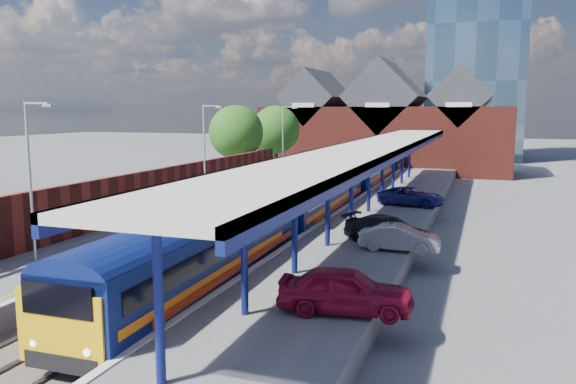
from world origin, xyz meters
name	(u,v)px	position (x,y,z in m)	size (l,w,h in m)	color
ground	(324,205)	(0.00, 30.00, 0.00)	(240.00, 240.00, 0.00)	#5B5B5E
ballast_bed	(281,229)	(0.00, 20.00, 0.03)	(6.00, 76.00, 0.06)	#473D33
rails	(281,228)	(0.00, 20.00, 0.12)	(4.51, 76.00, 0.14)	slate
left_platform	(205,217)	(-5.50, 20.00, 0.50)	(5.00, 76.00, 1.00)	#565659
right_platform	(374,229)	(6.00, 20.00, 0.50)	(6.00, 76.00, 1.00)	#565659
coping_left	(237,211)	(-3.15, 20.00, 1.02)	(0.30, 76.00, 0.05)	silver
coping_right	(329,217)	(3.15, 20.00, 1.02)	(0.30, 76.00, 0.05)	silver
yellow_line	(228,211)	(-3.75, 20.00, 1.01)	(0.14, 76.00, 0.01)	yellow
train	(347,178)	(1.49, 31.33, 2.12)	(3.13, 65.95, 3.45)	#0B1853
canopy	(374,148)	(5.48, 21.95, 5.25)	(4.50, 52.00, 4.48)	navy
lamp_post_b	(32,171)	(-6.36, 6.00, 4.99)	(1.48, 0.18, 7.00)	#A5A8AA
lamp_post_c	(206,148)	(-6.36, 22.00, 4.99)	(1.48, 0.18, 7.00)	#A5A8AA
lamp_post_d	(284,137)	(-6.36, 38.00, 4.99)	(1.48, 0.18, 7.00)	#A5A8AA
platform_sign	(236,178)	(-5.00, 24.00, 2.69)	(0.55, 0.08, 2.50)	#A5A8AA
brick_wall	(111,200)	(-8.10, 13.54, 2.45)	(0.35, 50.00, 3.86)	maroon
station_building	(386,127)	(0.00, 58.00, 5.45)	(30.00, 12.12, 13.78)	maroon
glass_tower	(478,27)	(10.00, 80.00, 20.20)	(14.20, 14.20, 40.30)	#436072
tree_near	(237,134)	(-10.35, 35.91, 5.35)	(5.20, 5.20, 8.10)	#382314
tree_far	(277,131)	(-9.35, 43.91, 5.35)	(5.20, 5.20, 8.10)	#382314
parked_car_red	(346,290)	(8.04, 4.29, 1.76)	(1.79, 4.44, 1.51)	maroon
parked_car_silver	(400,238)	(8.50, 13.13, 1.62)	(1.32, 3.79, 1.25)	#9B9A9F
parked_car_dark	(388,230)	(7.73, 14.54, 1.67)	(1.87, 4.61, 1.34)	black
parked_car_blue	(411,196)	(7.33, 26.29, 1.64)	(2.12, 4.60, 1.28)	navy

